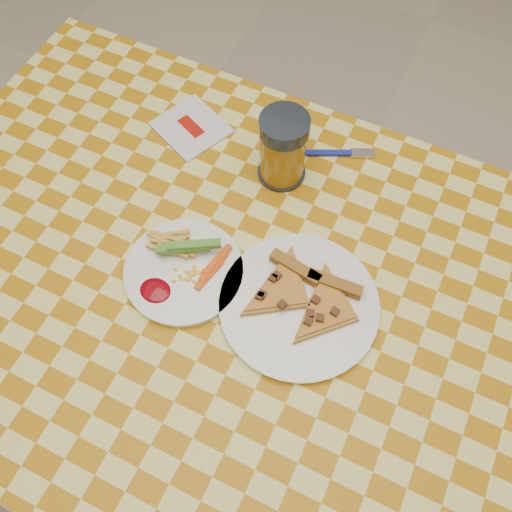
# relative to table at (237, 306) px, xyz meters

# --- Properties ---
(ground) EXTENTS (8.00, 8.00, 0.00)m
(ground) POSITION_rel_table_xyz_m (0.00, 0.00, -0.68)
(ground) COLOR beige
(ground) RESTS_ON ground
(table) EXTENTS (1.28, 0.88, 0.76)m
(table) POSITION_rel_table_xyz_m (0.00, 0.00, 0.00)
(table) COLOR silver
(table) RESTS_ON ground
(plate_left) EXTENTS (0.26, 0.26, 0.01)m
(plate_left) POSITION_rel_table_xyz_m (-0.09, -0.01, 0.08)
(plate_left) COLOR white
(plate_left) RESTS_ON table
(plate_right) EXTENTS (0.26, 0.26, 0.01)m
(plate_right) POSITION_rel_table_xyz_m (0.11, 0.01, 0.08)
(plate_right) COLOR white
(plate_right) RESTS_ON table
(fries_veggies) EXTENTS (0.16, 0.15, 0.04)m
(fries_veggies) POSITION_rel_table_xyz_m (-0.10, 0.00, 0.10)
(fries_veggies) COLOR gold
(fries_veggies) RESTS_ON plate_left
(pizza_slices) EXTENTS (0.21, 0.19, 0.02)m
(pizza_slices) POSITION_rel_table_xyz_m (0.11, 0.03, 0.09)
(pizza_slices) COLOR #B18936
(pizza_slices) RESTS_ON plate_right
(drink_glass) EXTENTS (0.09, 0.09, 0.15)m
(drink_glass) POSITION_rel_table_xyz_m (-0.03, 0.25, 0.14)
(drink_glass) COLOR black
(drink_glass) RESTS_ON table
(napkin) EXTENTS (0.16, 0.16, 0.01)m
(napkin) POSITION_rel_table_xyz_m (-0.24, 0.27, 0.08)
(napkin) COLOR silver
(napkin) RESTS_ON table
(fork) EXTENTS (0.14, 0.08, 0.01)m
(fork) POSITION_rel_table_xyz_m (0.05, 0.34, 0.08)
(fork) COLOR #16229A
(fork) RESTS_ON table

